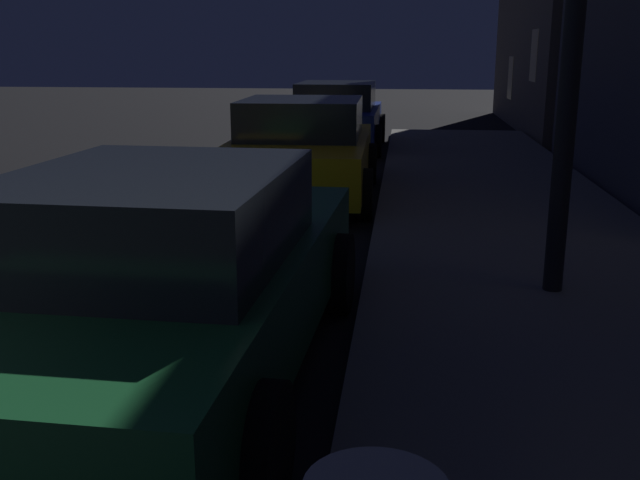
{
  "coord_description": "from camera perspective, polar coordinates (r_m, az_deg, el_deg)",
  "views": [
    {
      "loc": [
        4.33,
        -0.77,
        2.12
      ],
      "look_at": [
        4.0,
        2.04,
        1.39
      ],
      "focal_mm": 41.18,
      "sensor_mm": 36.0,
      "label": 1
    }
  ],
  "objects": [
    {
      "name": "car_green",
      "position": [
        4.8,
        -11.69,
        -2.89
      ],
      "size": [
        2.17,
        4.57,
        1.43
      ],
      "color": "#19592D",
      "rests_on": "ground"
    },
    {
      "name": "car_yellow_cab",
      "position": [
        10.66,
        -1.46,
        6.98
      ],
      "size": [
        2.2,
        4.17,
        1.43
      ],
      "color": "gold",
      "rests_on": "ground"
    },
    {
      "name": "car_blue",
      "position": [
        16.14,
        1.31,
        9.64
      ],
      "size": [
        2.03,
        4.01,
        1.43
      ],
      "color": "navy",
      "rests_on": "ground"
    }
  ]
}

